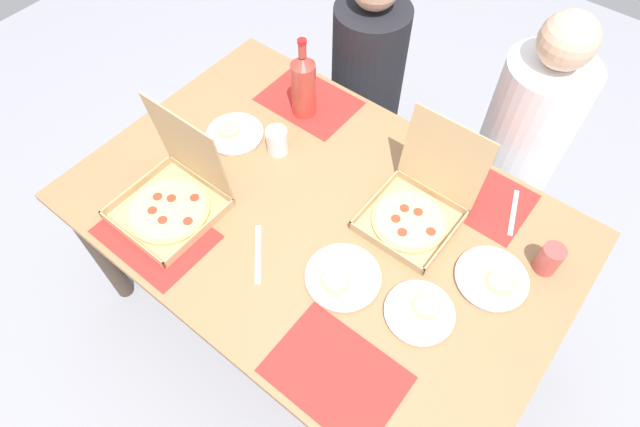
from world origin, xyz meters
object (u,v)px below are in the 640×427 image
Objects in this scene: pizza_box_center at (173,196)px; plate_far_right at (492,279)px; cup_clear_left at (277,141)px; diner_left_seat at (366,91)px; diner_right_seat at (513,159)px; soda_bottle at (303,85)px; plate_near_left at (342,278)px; cup_dark at (549,259)px; pizza_box_edge_far at (417,207)px; plate_far_left at (234,134)px; plate_near_right at (420,312)px.

plate_far_right is (0.95, 0.40, -0.04)m from pizza_box_center.
cup_clear_left is at bearing 75.27° from pizza_box_center.
diner_right_seat reaches higher than diner_left_seat.
soda_bottle is 0.90m from diner_right_seat.
plate_near_left is 2.23× the size of cup_dark.
soda_bottle reaches higher than pizza_box_edge_far.
plate_far_left is 0.31m from soda_bottle.
pizza_box_edge_far is 3.23× the size of cup_clear_left.
pizza_box_center is 3.32× the size of cup_dark.
cup_dark is 1.04× the size of cup_clear_left.
diner_left_seat is at bearing 92.61° from soda_bottle.
soda_bottle is at bearing 165.81° from pizza_box_edge_far.
soda_bottle is 0.27× the size of diner_right_seat.
cup_clear_left is at bearing 151.10° from plate_near_left.
pizza_box_edge_far is at bearing 6.61° from cup_clear_left.
cup_dark reaches higher than plate_near_right.
pizza_box_edge_far is 1.56× the size of plate_near_right.
soda_bottle reaches higher than plate_far_left.
pizza_box_edge_far reaches higher than cup_clear_left.
plate_near_left and plate_far_right have the same top height.
plate_near_right and plate_far_left have the same top height.
plate_far_right is 0.85m from cup_clear_left.
diner_left_seat is (-0.07, 0.68, -0.29)m from cup_clear_left.
pizza_box_center reaches higher than cup_dark.
cup_clear_left is at bearing -179.68° from plate_far_right.
cup_dark is at bearing 8.57° from cup_clear_left.
plate_far_left is 0.19× the size of diner_left_seat.
plate_near_right and plate_near_left have the same top height.
diner_right_seat is at bearing 119.44° from cup_dark.
pizza_box_edge_far is 0.54m from cup_clear_left.
soda_bottle reaches higher than plate_near_left.
plate_near_right is at bearing 11.63° from plate_near_left.
plate_near_left is 1.13m from diner_left_seat.
pizza_box_edge_far is 1.53× the size of plate_far_left.
plate_near_left is 0.56m from cup_clear_left.
plate_near_right is 0.98× the size of plate_far_left.
diner_left_seat is (-0.02, 0.46, -0.37)m from soda_bottle.
plate_far_left is at bearing 161.12° from plate_near_left.
pizza_box_center is 1.03m from plate_far_right.
plate_near_right and plate_far_right have the same top height.
pizza_box_center is 1.65× the size of plate_far_left.
pizza_box_edge_far is 0.35m from plate_near_right.
pizza_box_center is at bearing -168.42° from plate_near_left.
plate_near_right is 0.63× the size of soda_bottle.
diner_right_seat is at bearing 0.00° from diner_left_seat.
diner_right_seat is (-0.30, 0.53, -0.25)m from cup_dark.
pizza_box_edge_far is at bearing 169.44° from plate_far_right.
cup_clear_left reaches higher than plate_near_right.
cup_dark is 0.09× the size of diner_left_seat.
pizza_box_edge_far is at bearing 8.55° from plate_far_left.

